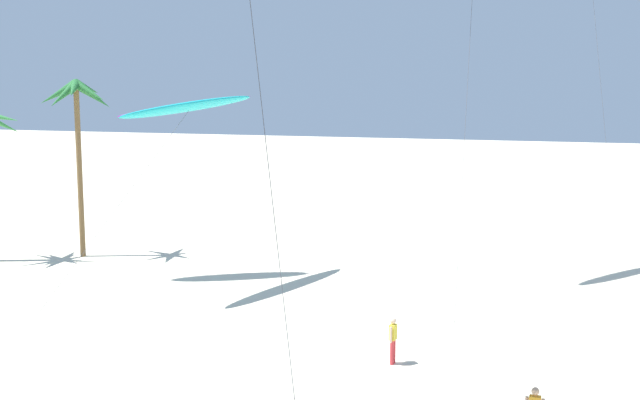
# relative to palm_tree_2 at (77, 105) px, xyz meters

# --- Properties ---
(palm_tree_2) EXTENTS (4.31, 4.34, 10.07)m
(palm_tree_2) POSITION_rel_palm_tree_2_xyz_m (0.00, 0.00, 0.00)
(palm_tree_2) COLOR brown
(palm_tree_2) RESTS_ON ground
(flying_kite_0) EXTENTS (5.45, 11.03, 9.46)m
(flying_kite_0) POSITION_rel_palm_tree_2_xyz_m (9.61, -4.28, 0.07)
(flying_kite_0) COLOR #19B2B7
(flying_kite_0) RESTS_ON ground
(person_foreground_walker) EXTENTS (0.23, 0.51, 1.66)m
(person_foreground_walker) POSITION_rel_palm_tree_2_xyz_m (21.23, -11.18, -7.73)
(person_foreground_walker) COLOR red
(person_foreground_walker) RESTS_ON ground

